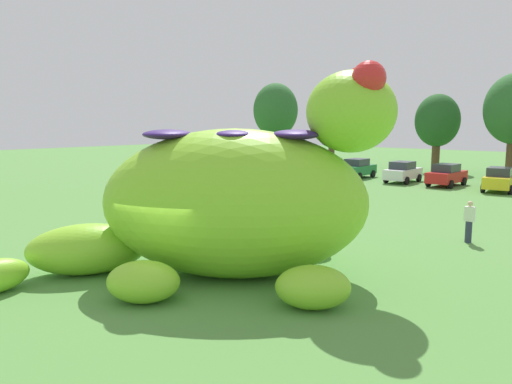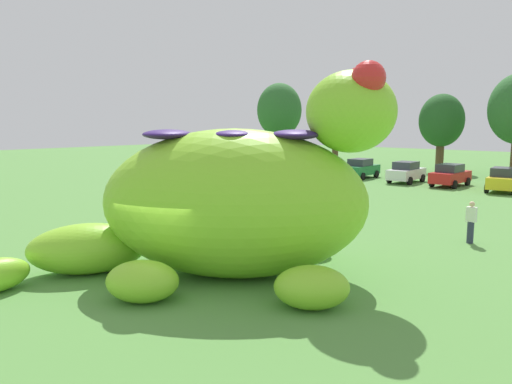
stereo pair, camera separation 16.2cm
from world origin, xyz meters
TOP-DOWN VIEW (x-y plane):
  - ground_plane at (0.00, 0.00)m, footprint 160.00×160.00m
  - giant_inflatable_creature at (0.77, 1.90)m, footprint 10.13×11.42m
  - car_black at (-13.92, 27.58)m, footprint 2.02×4.14m
  - car_green at (-10.01, 28.91)m, footprint 2.02×4.14m
  - car_white at (-5.66, 28.56)m, footprint 2.00×4.13m
  - car_red at (-2.15, 28.58)m, footprint 2.07×4.17m
  - car_yellow at (1.76, 28.07)m, footprint 2.29×4.27m
  - tree_far_left at (-26.14, 37.49)m, footprint 5.40×5.40m
  - tree_left at (-17.61, 36.72)m, footprint 3.74×3.74m
  - tree_mid_left at (-7.10, 39.32)m, footprint 4.31×4.31m
  - spectator_near_inflatable at (-5.57, 15.59)m, footprint 0.38×0.26m
  - spectator_wandering at (4.94, 11.29)m, footprint 0.38×0.26m
  - spectator_far_side at (-8.81, 15.33)m, footprint 0.38×0.26m

SIDE VIEW (x-z plane):
  - ground_plane at x=0.00m, z-range 0.00..0.00m
  - spectator_near_inflatable at x=-5.57m, z-range 0.00..1.71m
  - spectator_wandering at x=4.94m, z-range 0.00..1.71m
  - spectator_far_side at x=-8.81m, z-range 0.00..1.71m
  - car_black at x=-13.92m, z-range 0.00..1.72m
  - car_green at x=-10.01m, z-range 0.00..1.72m
  - car_white at x=-5.66m, z-range 0.00..1.72m
  - car_red at x=-2.15m, z-range 0.00..1.72m
  - car_yellow at x=1.76m, z-range 0.00..1.72m
  - giant_inflatable_creature at x=0.77m, z-range -0.88..5.69m
  - tree_left at x=-17.61m, z-range 1.02..7.66m
  - tree_mid_left at x=-7.10m, z-range 1.18..8.83m
  - tree_far_left at x=-26.14m, z-range 1.48..11.06m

